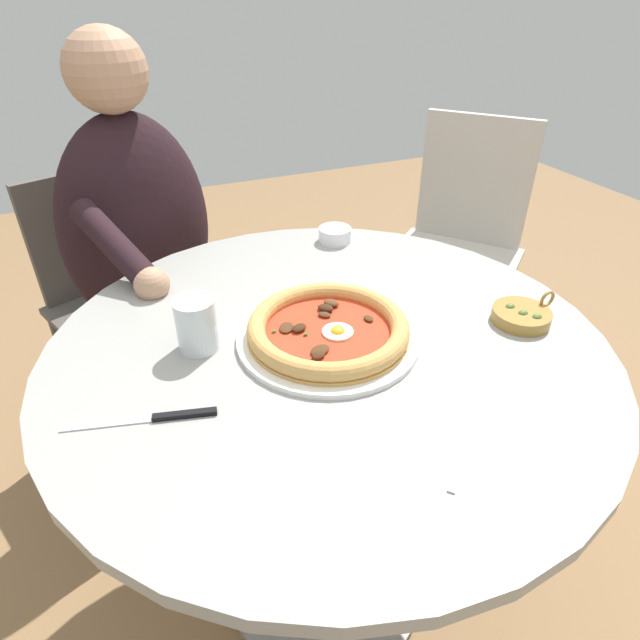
{
  "coord_description": "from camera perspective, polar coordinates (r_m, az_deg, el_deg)",
  "views": [
    {
      "loc": [
        -0.31,
        -0.68,
        1.26
      ],
      "look_at": [
        -0.01,
        0.01,
        0.76
      ],
      "focal_mm": 29.69,
      "sensor_mm": 36.0,
      "label": 1
    }
  ],
  "objects": [
    {
      "name": "ground_plane",
      "position": [
        1.48,
        0.6,
        -26.27
      ],
      "size": [
        6.0,
        6.0,
        0.02
      ],
      "primitive_type": "cube",
      "color": "olive"
    },
    {
      "name": "steak_knife",
      "position": [
        0.8,
        -16.56,
        -10.02
      ],
      "size": [
        0.21,
        0.06,
        0.01
      ],
      "color": "silver",
      "rests_on": "dining_table"
    },
    {
      "name": "dining_table",
      "position": [
        1.02,
        0.79,
        -9.43
      ],
      "size": [
        0.97,
        0.97,
        0.73
      ],
      "color": "#999993",
      "rests_on": "ground"
    },
    {
      "name": "cafe_chair_spare_near",
      "position": [
        1.83,
        14.89,
        9.0
      ],
      "size": [
        0.56,
        0.56,
        0.9
      ],
      "color": "beige",
      "rests_on": "ground"
    },
    {
      "name": "pizza_on_plate",
      "position": [
        0.91,
        0.73,
        -1.05
      ],
      "size": [
        0.32,
        0.32,
        0.04
      ],
      "color": "white",
      "rests_on": "dining_table"
    },
    {
      "name": "water_glass",
      "position": [
        0.9,
        -13.11,
        -0.78
      ],
      "size": [
        0.07,
        0.07,
        0.09
      ],
      "color": "silver",
      "rests_on": "dining_table"
    },
    {
      "name": "ramekin_capers",
      "position": [
        1.27,
        1.62,
        9.24
      ],
      "size": [
        0.08,
        0.08,
        0.03
      ],
      "color": "white",
      "rests_on": "dining_table"
    },
    {
      "name": "diner_person",
      "position": [
        1.5,
        -17.65,
        2.13
      ],
      "size": [
        0.44,
        0.57,
        1.18
      ],
      "color": "#282833",
      "rests_on": "ground"
    },
    {
      "name": "cafe_chair_diner",
      "position": [
        1.62,
        -19.93,
        3.43
      ],
      "size": [
        0.56,
        0.56,
        0.83
      ],
      "color": "#504A45",
      "rests_on": "ground"
    },
    {
      "name": "fork_utensil",
      "position": [
        0.76,
        15.45,
        -12.85
      ],
      "size": [
        0.14,
        0.12,
        0.0
      ],
      "color": "#BCBCC1",
      "rests_on": "dining_table"
    },
    {
      "name": "olive_pan",
      "position": [
        1.03,
        20.93,
        0.47
      ],
      "size": [
        0.13,
        0.1,
        0.05
      ],
      "color": "olive",
      "rests_on": "dining_table"
    }
  ]
}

